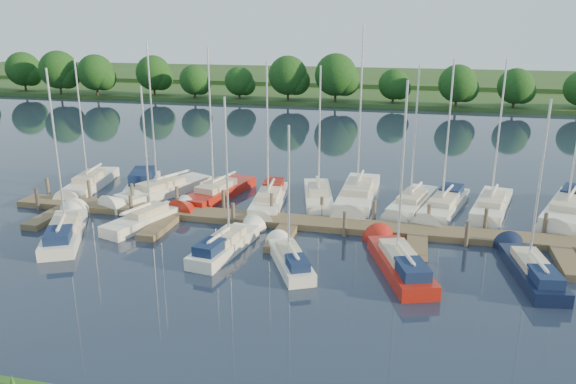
% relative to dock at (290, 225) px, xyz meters
% --- Properties ---
extents(ground, '(260.00, 260.00, 0.00)m').
position_rel_dock_xyz_m(ground, '(0.00, -7.31, -0.20)').
color(ground, '#1B2337').
rests_on(ground, ground).
extents(dock, '(40.00, 6.00, 0.40)m').
position_rel_dock_xyz_m(dock, '(0.00, 0.00, 0.00)').
color(dock, brown).
rests_on(dock, ground).
extents(mooring_pilings, '(38.24, 2.84, 2.00)m').
position_rel_dock_xyz_m(mooring_pilings, '(0.00, 1.13, 0.40)').
color(mooring_pilings, '#473D33').
rests_on(mooring_pilings, ground).
extents(far_shore, '(180.00, 30.00, 0.60)m').
position_rel_dock_xyz_m(far_shore, '(0.00, 67.69, 0.10)').
color(far_shore, '#214018').
rests_on(far_shore, ground).
extents(distant_hill, '(220.00, 40.00, 1.40)m').
position_rel_dock_xyz_m(distant_hill, '(0.00, 92.69, 0.50)').
color(distant_hill, '#385525').
rests_on(distant_hill, ground).
extents(treeline, '(148.44, 9.06, 7.91)m').
position_rel_dock_xyz_m(treeline, '(-1.94, 54.51, 3.86)').
color(treeline, '#38281C').
rests_on(treeline, ground).
extents(sailboat_n_0, '(3.06, 8.37, 10.66)m').
position_rel_dock_xyz_m(sailboat_n_0, '(-17.52, 5.08, 0.08)').
color(sailboat_n_0, silver).
rests_on(sailboat_n_0, ground).
extents(motorboat, '(3.64, 6.90, 1.90)m').
position_rel_dock_xyz_m(motorboat, '(-13.21, 5.58, 0.18)').
color(motorboat, silver).
rests_on(motorboat, ground).
extents(sailboat_n_2, '(5.17, 9.18, 11.87)m').
position_rel_dock_xyz_m(sailboat_n_2, '(-11.14, 4.45, 0.08)').
color(sailboat_n_2, silver).
rests_on(sailboat_n_2, ground).
extents(sailboat_n_3, '(3.76, 9.08, 11.49)m').
position_rel_dock_xyz_m(sailboat_n_3, '(-6.83, 4.86, 0.08)').
color(sailboat_n_3, '#9D180E').
rests_on(sailboat_n_3, ground).
extents(sailboat_n_4, '(2.73, 8.36, 10.61)m').
position_rel_dock_xyz_m(sailboat_n_4, '(-2.49, 4.13, 0.13)').
color(sailboat_n_4, silver).
rests_on(sailboat_n_4, ground).
extents(sailboat_n_5, '(3.39, 8.09, 10.20)m').
position_rel_dock_xyz_m(sailboat_n_5, '(0.78, 5.90, 0.07)').
color(sailboat_n_5, silver).
rests_on(sailboat_n_5, ground).
extents(sailboat_n_6, '(2.49, 10.19, 12.98)m').
position_rel_dock_xyz_m(sailboat_n_6, '(3.57, 6.77, 0.08)').
color(sailboat_n_6, silver).
rests_on(sailboat_n_6, ground).
extents(sailboat_n_7, '(3.56, 8.21, 10.38)m').
position_rel_dock_xyz_m(sailboat_n_7, '(7.48, 5.93, 0.07)').
color(sailboat_n_7, silver).
rests_on(sailboat_n_7, ground).
extents(sailboat_n_8, '(3.83, 8.60, 10.78)m').
position_rel_dock_xyz_m(sailboat_n_8, '(9.68, 5.89, 0.11)').
color(sailboat_n_8, silver).
rests_on(sailboat_n_8, ground).
extents(sailboat_n_9, '(3.62, 8.57, 10.79)m').
position_rel_dock_xyz_m(sailboat_n_9, '(12.91, 6.38, 0.07)').
color(sailboat_n_9, silver).
rests_on(sailboat_n_9, ground).
extents(sailboat_n_10, '(5.21, 9.82, 12.49)m').
position_rel_dock_xyz_m(sailboat_n_10, '(17.92, 6.81, 0.13)').
color(sailboat_n_10, silver).
rests_on(sailboat_n_10, ground).
extents(sailboat_s_0, '(4.97, 8.04, 10.59)m').
position_rel_dock_xyz_m(sailboat_s_0, '(-13.12, -4.66, 0.13)').
color(sailboat_s_0, silver).
rests_on(sailboat_s_0, ground).
extents(sailboat_s_1, '(3.50, 7.16, 9.34)m').
position_rel_dock_xyz_m(sailboat_s_1, '(-9.23, -1.37, 0.08)').
color(sailboat_s_1, silver).
rests_on(sailboat_s_1, ground).
extents(sailboat_s_2, '(2.54, 7.18, 9.25)m').
position_rel_dock_xyz_m(sailboat_s_2, '(-2.73, -4.53, 0.13)').
color(sailboat_s_2, silver).
rests_on(sailboat_s_2, ground).
extents(sailboat_s_3, '(3.68, 5.97, 8.03)m').
position_rel_dock_xyz_m(sailboat_s_3, '(1.34, -5.67, 0.12)').
color(sailboat_s_3, silver).
rests_on(sailboat_s_3, ground).
extents(sailboat_s_4, '(4.04, 8.05, 10.42)m').
position_rel_dock_xyz_m(sailboat_s_4, '(7.11, -4.84, 0.14)').
color(sailboat_s_4, '#9D180E').
rests_on(sailboat_s_4, ground).
extents(sailboat_s_5, '(2.66, 7.49, 9.57)m').
position_rel_dock_xyz_m(sailboat_s_5, '(13.79, -4.13, 0.13)').
color(sailboat_s_5, black).
rests_on(sailboat_s_5, ground).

